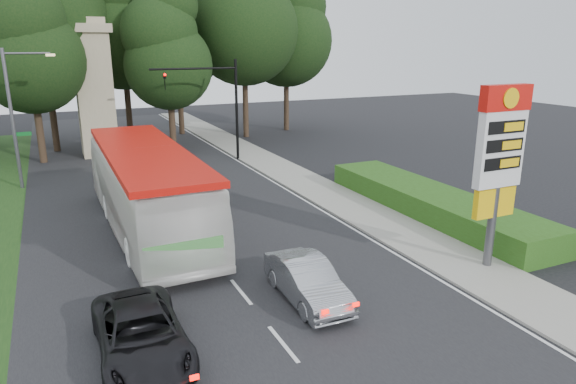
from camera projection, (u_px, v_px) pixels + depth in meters
name	position (u px, v px, depth m)	size (l,w,h in m)	color
ground	(291.00, 354.00, 14.07)	(120.00, 120.00, 0.00)	black
road_surface	(184.00, 222.00, 24.53)	(14.00, 80.00, 0.02)	black
sidewalk_right	(338.00, 199.00, 27.95)	(3.00, 80.00, 0.12)	gray
hedge	(431.00, 202.00, 25.53)	(3.00, 14.00, 1.20)	#254813
gas_station_pylon	(500.00, 153.00, 18.30)	(2.10, 0.45, 6.85)	#59595E
traffic_signal_mast	(218.00, 96.00, 35.99)	(6.10, 0.35, 7.20)	black
streetlight_signs	(16.00, 113.00, 29.20)	(2.75, 0.98, 8.00)	#59595E
monument	(94.00, 88.00, 38.00)	(3.00, 3.00, 10.05)	tan
tree_center_right	(120.00, 8.00, 41.93)	(9.24, 9.24, 18.15)	#2D2116
tree_east_near	(176.00, 27.00, 46.07)	(8.12, 8.12, 15.95)	#2D2116
tree_east_mid	(243.00, 6.00, 44.14)	(9.52, 9.52, 18.70)	#2D2116
tree_far_east	(286.00, 20.00, 48.19)	(8.68, 8.68, 17.05)	#2D2116
tree_monument_left	(27.00, 37.00, 34.52)	(7.28, 7.28, 14.30)	#2D2116
tree_monument_right	(167.00, 47.00, 38.98)	(6.72, 6.72, 13.20)	#2D2116
transit_bus	(147.00, 191.00, 22.83)	(3.20, 13.68, 3.81)	white
sedan_silver	(307.00, 281.00, 16.86)	(1.48, 4.24, 1.40)	#9EA0A6
suv_charcoal	(141.00, 335.00, 13.75)	(2.27, 4.91, 1.37)	black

